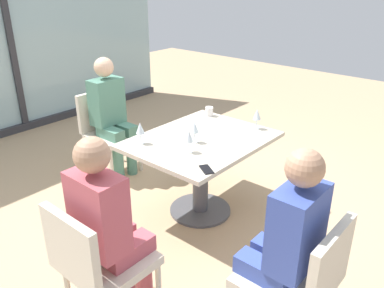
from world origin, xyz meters
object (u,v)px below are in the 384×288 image
chair_side_end (96,260)px  coffee_cup (209,111)px  wine_glass_2 (194,127)px  wine_glass_3 (257,115)px  chair_near_window (106,128)px  person_near_window (111,112)px  dining_table_main (201,158)px  wine_glass_0 (140,129)px  person_side_end (108,223)px  wine_glass_1 (189,137)px  chair_front_left (299,278)px  person_front_left (285,239)px  cell_phone_on_table (206,169)px

chair_side_end → coffee_cup: bearing=19.1°
wine_glass_2 → wine_glass_3: 0.64m
chair_near_window → person_near_window: (-0.00, -0.11, 0.20)m
dining_table_main → wine_glass_0: 0.60m
person_side_end → wine_glass_1: size_ratio=6.81×
wine_glass_3 → chair_front_left: bearing=-139.2°
person_side_end → person_near_window: size_ratio=1.00×
person_side_end → person_near_window: 2.01m
person_side_end → wine_glass_0: bearing=37.3°
person_front_left → person_near_window: size_ratio=1.00×
chair_side_end → dining_table_main: bearing=14.1°
chair_front_left → person_near_window: (0.74, 2.52, 0.20)m
wine_glass_0 → wine_glass_2: bearing=-46.3°
person_near_window → wine_glass_0: bearing=-114.4°
chair_near_window → dining_table_main: bearing=-90.0°
chair_front_left → chair_side_end: 1.16m
coffee_cup → cell_phone_on_table: (-0.92, -0.71, -0.04)m
wine_glass_1 → wine_glass_2: size_ratio=1.00×
chair_front_left → person_side_end: size_ratio=0.69×
dining_table_main → wine_glass_2: bearing=-174.8°
person_near_window → person_front_left: bearing=-107.1°
person_front_left → cell_phone_on_table: size_ratio=8.75×
chair_side_end → coffee_cup: size_ratio=9.67×
person_near_window → cell_phone_on_table: (-0.42, -1.61, 0.03)m
person_near_window → wine_glass_1: (-0.27, -1.31, 0.16)m
coffee_cup → cell_phone_on_table: coffee_cup is taller
coffee_cup → wine_glass_2: bearing=-152.2°
wine_glass_0 → wine_glass_2: 0.45m
person_front_left → person_side_end: same height
dining_table_main → cell_phone_on_table: 0.61m
person_near_window → wine_glass_3: (0.51, -1.44, 0.16)m
wine_glass_1 → person_front_left: bearing=-113.0°
chair_front_left → person_front_left: bearing=90.0°
coffee_cup → cell_phone_on_table: size_ratio=0.62×
chair_side_end → wine_glass_3: 1.93m
dining_table_main → wine_glass_3: bearing=-24.8°
chair_front_left → person_side_end: (-0.53, 0.97, 0.20)m
person_near_window → cell_phone_on_table: bearing=-104.8°
dining_table_main → person_front_left: size_ratio=0.95×
chair_front_left → dining_table_main: bearing=60.5°
wine_glass_3 → person_side_end: bearing=-176.4°
chair_near_window → coffee_cup: bearing=-63.6°
chair_side_end → wine_glass_2: 1.38m
wine_glass_0 → person_front_left: bearing=-102.6°
dining_table_main → coffee_cup: size_ratio=13.35×
chair_side_end → wine_glass_0: 1.24m
wine_glass_1 → person_near_window: bearing=78.2°
wine_glass_3 → coffee_cup: (-0.01, 0.54, -0.09)m
chair_side_end → chair_near_window: same height
person_near_window → chair_side_end: bearing=-131.7°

